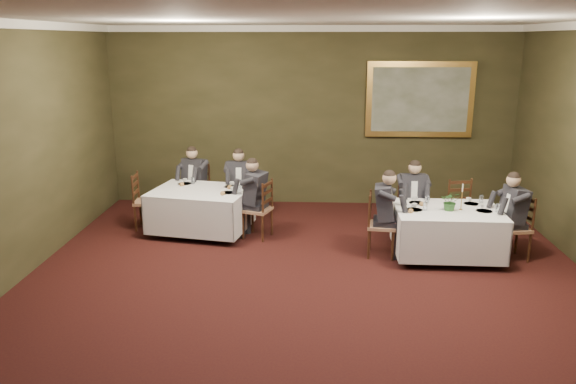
# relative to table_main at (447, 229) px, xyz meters

# --- Properties ---
(ground) EXTENTS (10.00, 10.00, 0.00)m
(ground) POSITION_rel_table_main_xyz_m (-2.10, -2.10, -0.45)
(ground) COLOR black
(ground) RESTS_ON ground
(ceiling) EXTENTS (8.00, 10.00, 0.10)m
(ceiling) POSITION_rel_table_main_xyz_m (-2.10, -2.10, 3.05)
(ceiling) COLOR silver
(ceiling) RESTS_ON back_wall
(back_wall) EXTENTS (8.00, 0.10, 3.50)m
(back_wall) POSITION_rel_table_main_xyz_m (-2.10, 2.90, 1.30)
(back_wall) COLOR #2D2B16
(back_wall) RESTS_ON ground
(crown_molding) EXTENTS (8.00, 10.00, 0.12)m
(crown_molding) POSITION_rel_table_main_xyz_m (-2.10, -2.10, 2.99)
(crown_molding) COLOR white
(crown_molding) RESTS_ON back_wall
(table_main) EXTENTS (1.61, 1.24, 0.67)m
(table_main) POSITION_rel_table_main_xyz_m (0.00, 0.00, 0.00)
(table_main) COLOR black
(table_main) RESTS_ON ground
(table_second) EXTENTS (1.82, 1.52, 0.67)m
(table_second) POSITION_rel_table_main_xyz_m (-3.97, 0.95, 0.00)
(table_second) COLOR black
(table_second) RESTS_ON ground
(chair_main_backleft) EXTENTS (0.45, 0.43, 1.00)m
(chair_main_backleft) POSITION_rel_table_main_xyz_m (-0.41, 0.82, -0.17)
(chair_main_backleft) COLOR #956B4C
(chair_main_backleft) RESTS_ON ground
(diner_main_backleft) EXTENTS (0.42, 0.49, 1.35)m
(diner_main_backleft) POSITION_rel_table_main_xyz_m (-0.41, 0.81, 0.06)
(diner_main_backleft) COLOR black
(diner_main_backleft) RESTS_ON chair_main_backleft
(chair_main_backright) EXTENTS (0.50, 0.48, 1.00)m
(chair_main_backright) POSITION_rel_table_main_xyz_m (0.44, 0.80, -0.17)
(chair_main_backright) COLOR #956B4C
(chair_main_backright) RESTS_ON ground
(chair_main_endleft) EXTENTS (0.47, 0.49, 1.00)m
(chair_main_endleft) POSITION_rel_table_main_xyz_m (-1.00, 0.02, -0.17)
(chair_main_endleft) COLOR #956B4C
(chair_main_endleft) RESTS_ON ground
(diner_main_endleft) EXTENTS (0.53, 0.46, 1.35)m
(diner_main_endleft) POSITION_rel_table_main_xyz_m (-0.99, 0.02, 0.06)
(diner_main_endleft) COLOR black
(diner_main_endleft) RESTS_ON chair_main_endleft
(chair_main_endright) EXTENTS (0.49, 0.50, 1.00)m
(chair_main_endright) POSITION_rel_table_main_xyz_m (1.00, -0.02, -0.17)
(chair_main_endright) COLOR #956B4C
(chair_main_endright) RESTS_ON ground
(diner_main_endright) EXTENTS (0.54, 0.47, 1.35)m
(diner_main_endright) POSITION_rel_table_main_xyz_m (0.99, -0.02, 0.06)
(diner_main_endright) COLOR black
(diner_main_endright) RESTS_ON chair_main_endright
(chair_sec_backleft) EXTENTS (0.56, 0.55, 1.00)m
(chair_sec_backleft) POSITION_rel_table_main_xyz_m (-4.23, 1.85, -0.17)
(chair_sec_backleft) COLOR #956B4C
(chair_sec_backleft) RESTS_ON ground
(diner_sec_backleft) EXTENTS (0.54, 0.59, 1.35)m
(diner_sec_backleft) POSITION_rel_table_main_xyz_m (-4.24, 1.84, 0.06)
(diner_sec_backleft) COLOR black
(diner_sec_backleft) RESTS_ON chair_sec_backleft
(chair_sec_backright) EXTENTS (0.45, 0.43, 1.00)m
(chair_sec_backright) POSITION_rel_table_main_xyz_m (-3.39, 1.68, -0.17)
(chair_sec_backright) COLOR #956B4C
(chair_sec_backright) RESTS_ON ground
(diner_sec_backright) EXTENTS (0.43, 0.49, 1.35)m
(diner_sec_backright) POSITION_rel_table_main_xyz_m (-3.39, 1.67, 0.06)
(diner_sec_backright) COLOR black
(diner_sec_backright) RESTS_ON chair_sec_backright
(chair_sec_endright) EXTENTS (0.54, 0.55, 1.00)m
(chair_sec_endright) POSITION_rel_table_main_xyz_m (-2.97, 0.76, -0.17)
(chair_sec_endright) COLOR #956B4C
(chair_sec_endright) RESTS_ON ground
(diner_sec_endright) EXTENTS (0.59, 0.54, 1.35)m
(diner_sec_endright) POSITION_rel_table_main_xyz_m (-2.98, 0.76, 0.06)
(diner_sec_endright) COLOR black
(diner_sec_endright) RESTS_ON chair_sec_endright
(chair_sec_endleft) EXTENTS (0.45, 0.46, 1.00)m
(chair_sec_endleft) POSITION_rel_table_main_xyz_m (-4.97, 1.15, -0.17)
(chair_sec_endleft) COLOR #956B4C
(chair_sec_endleft) RESTS_ON ground
(centerpiece) EXTENTS (0.33, 0.30, 0.31)m
(centerpiece) POSITION_rel_table_main_xyz_m (0.01, -0.06, 0.47)
(centerpiece) COLOR #2D5926
(centerpiece) RESTS_ON table_main
(candlestick) EXTENTS (0.06, 0.06, 0.41)m
(candlestick) POSITION_rel_table_main_xyz_m (0.18, -0.00, 0.47)
(candlestick) COLOR #C58B3C
(candlestick) RESTS_ON table_main
(place_setting_table_main) EXTENTS (0.33, 0.31, 0.14)m
(place_setting_table_main) POSITION_rel_table_main_xyz_m (-0.36, 0.37, 0.35)
(place_setting_table_main) COLOR white
(place_setting_table_main) RESTS_ON table_main
(place_setting_table_second) EXTENTS (0.33, 0.31, 0.14)m
(place_setting_table_second) POSITION_rel_table_main_xyz_m (-4.28, 1.39, 0.35)
(place_setting_table_second) COLOR white
(place_setting_table_second) RESTS_ON table_second
(painting) EXTENTS (2.06, 0.09, 1.45)m
(painting) POSITION_rel_table_main_xyz_m (-0.00, 2.84, 1.67)
(painting) COLOR #E4A853
(painting) RESTS_ON back_wall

